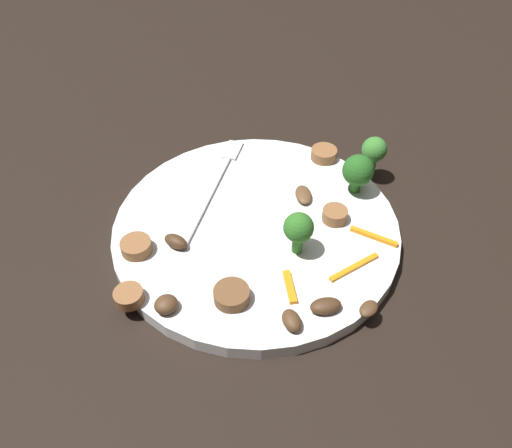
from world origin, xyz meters
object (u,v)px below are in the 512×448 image
sausage_slice_4 (335,215)px  mushroom_5 (176,242)px  sausage_slice_1 (129,296)px  pepper_strip_0 (374,236)px  fork (217,180)px  broccoli_floret_1 (299,229)px  sausage_slice_3 (324,154)px  plate (256,229)px  mushroom_2 (166,304)px  pepper_strip_2 (290,287)px  broccoli_floret_0 (358,171)px  sausage_slice_0 (232,295)px  mushroom_1 (292,320)px  mushroom_0 (303,195)px  mushroom_3 (326,306)px  mushroom_4 (369,309)px  pepper_strip_1 (354,267)px  sausage_slice_2 (136,247)px  broccoli_floret_2 (374,150)px

sausage_slice_4 → mushroom_5: 0.17m
sausage_slice_1 → pepper_strip_0: size_ratio=0.54×
mushroom_5 → fork: bearing=-10.2°
fork → broccoli_floret_1: bearing=-125.6°
sausage_slice_3 → plate: bearing=153.5°
mushroom_2 → pepper_strip_2: (0.04, -0.11, -0.00)m
broccoli_floret_1 → broccoli_floret_0: bearing=-28.3°
sausage_slice_0 → mushroom_5: 0.09m
sausage_slice_0 → mushroom_1: (-0.02, -0.06, -0.00)m
pepper_strip_2 → mushroom_0: bearing=0.1°
broccoli_floret_1 → mushroom_3: bearing=-153.7°
mushroom_4 → pepper_strip_1: 0.05m
sausage_slice_4 → mushroom_3: (-0.12, 0.00, -0.00)m
pepper_strip_0 → sausage_slice_1: bearing=117.9°
mushroom_1 → mushroom_5: same height
mushroom_1 → broccoli_floret_1: bearing=3.2°
mushroom_2 → pepper_strip_1: (0.08, -0.16, -0.01)m
sausage_slice_2 → pepper_strip_2: sausage_slice_2 is taller
pepper_strip_0 → pepper_strip_1: bearing=157.3°
broccoli_floret_1 → mushroom_0: bearing=1.1°
broccoli_floret_1 → fork: bearing=48.5°
mushroom_4 → pepper_strip_1: bearing=16.4°
mushroom_5 → pepper_strip_2: 0.12m
mushroom_0 → sausage_slice_0: bearing=161.2°
sausage_slice_0 → mushroom_0: size_ratio=1.10×
sausage_slice_0 → mushroom_2: same height
broccoli_floret_0 → pepper_strip_2: (-0.15, 0.06, -0.03)m
sausage_slice_1 → sausage_slice_3: bearing=-33.7°
fork → mushroom_1: mushroom_1 is taller
plate → mushroom_0: 0.07m
fork → mushroom_2: 0.18m
sausage_slice_0 → mushroom_1: size_ratio=1.41×
mushroom_1 → sausage_slice_3: bearing=-2.5°
fork → broccoli_floret_2: size_ratio=4.37×
broccoli_floret_1 → broccoli_floret_2: bearing=-26.5°
mushroom_0 → broccoli_floret_0: bearing=-68.9°
pepper_strip_1 → mushroom_3: bearing=155.7°
plate → broccoli_floret_1: size_ratio=6.31×
mushroom_0 → mushroom_1: size_ratio=1.29×
broccoli_floret_0 → pepper_strip_1: bearing=-178.6°
mushroom_0 → pepper_strip_2: mushroom_0 is taller
broccoli_floret_0 → sausage_slice_2: (-0.13, 0.21, -0.02)m
sausage_slice_4 → mushroom_1: 0.14m
mushroom_0 → mushroom_4: bearing=-152.8°
plate → mushroom_0: mushroom_0 is taller
broccoli_floret_1 → mushroom_0: 0.08m
sausage_slice_3 → pepper_strip_2: bearing=175.3°
mushroom_1 → pepper_strip_2: bearing=9.1°
sausage_slice_2 → pepper_strip_1: size_ratio=0.53×
sausage_slice_1 → mushroom_1: size_ratio=1.15×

